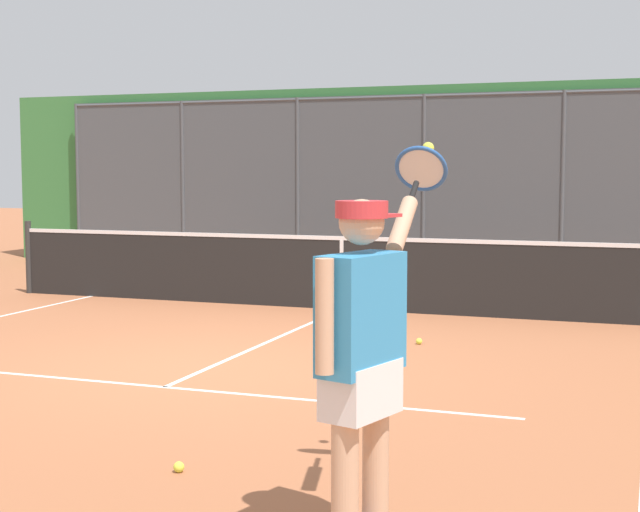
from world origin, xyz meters
TOP-DOWN VIEW (x-y plane):
  - ground_plane at (0.00, 0.00)m, footprint 60.00×60.00m
  - court_line_markings at (0.00, 1.14)m, footprint 7.68×8.54m
  - fence_backdrop at (-0.00, -8.97)m, footprint 17.13×1.37m
  - tennis_net at (0.00, -3.85)m, footprint 9.87×0.09m
  - tennis_player at (-2.55, 3.46)m, footprint 0.38×1.41m
  - tennis_ball_near_baseline at (-1.17, 2.75)m, footprint 0.07×0.07m
  - tennis_ball_by_sideline at (-1.54, -1.79)m, footprint 0.07×0.07m

SIDE VIEW (x-z plane):
  - ground_plane at x=0.00m, z-range 0.00..0.00m
  - court_line_markings at x=0.00m, z-range 0.00..0.01m
  - tennis_ball_near_baseline at x=-1.17m, z-range 0.00..0.07m
  - tennis_ball_by_sideline at x=-1.54m, z-range 0.00..0.07m
  - tennis_net at x=0.00m, z-range -0.04..1.03m
  - tennis_player at x=-2.55m, z-range 0.00..1.97m
  - fence_backdrop at x=0.00m, z-range -0.01..3.29m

